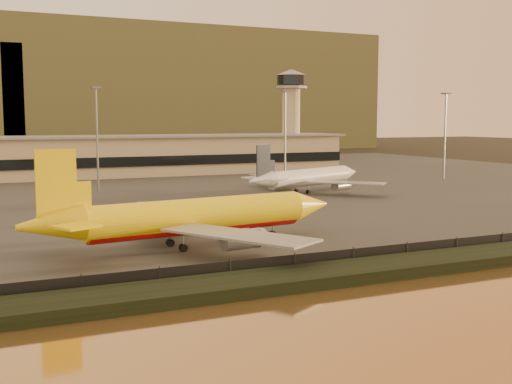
{
  "coord_description": "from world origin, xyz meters",
  "views": [
    {
      "loc": [
        -40.38,
        -76.6,
        17.79
      ],
      "look_at": [
        0.71,
        12.0,
        6.74
      ],
      "focal_mm": 45.0,
      "sensor_mm": 36.0,
      "label": 1
    }
  ],
  "objects": [
    {
      "name": "terminal_building",
      "position": [
        -14.52,
        125.55,
        6.25
      ],
      "size": [
        202.0,
        25.0,
        12.6
      ],
      "color": "tan",
      "rests_on": "tarmac"
    },
    {
      "name": "gse_vehicle_yellow",
      "position": [
        13.55,
        25.69,
        1.06
      ],
      "size": [
        4.07,
        2.32,
        1.73
      ],
      "primitive_type": "cube",
      "rotation": [
        0.0,
        0.0,
        0.16
      ],
      "color": "yellow",
      "rests_on": "tarmac"
    },
    {
      "name": "ground",
      "position": [
        0.0,
        0.0,
        0.0
      ],
      "size": [
        900.0,
        900.0,
        0.0
      ],
      "primitive_type": "plane",
      "color": "black",
      "rests_on": "ground"
    },
    {
      "name": "embankment",
      "position": [
        0.0,
        -17.0,
        0.7
      ],
      "size": [
        320.0,
        7.0,
        1.4
      ],
      "primitive_type": "cube",
      "color": "black",
      "rests_on": "ground"
    },
    {
      "name": "dhl_cargo_jet",
      "position": [
        -11.48,
        6.46,
        4.39
      ],
      "size": [
        46.95,
        45.64,
        14.02
      ],
      "rotation": [
        0.0,
        0.0,
        0.12
      ],
      "color": "yellow",
      "rests_on": "tarmac"
    },
    {
      "name": "gse_vehicle_white",
      "position": [
        -23.05,
        33.65,
        0.98
      ],
      "size": [
        3.79,
        2.66,
        1.56
      ],
      "primitive_type": "cube",
      "rotation": [
        0.0,
        0.0,
        -0.35
      ],
      "color": "white",
      "rests_on": "tarmac"
    },
    {
      "name": "white_narrowbody_jet",
      "position": [
        36.26,
        58.64,
        3.77
      ],
      "size": [
        39.7,
        37.49,
        11.95
      ],
      "rotation": [
        0.0,
        0.0,
        0.4
      ],
      "color": "white",
      "rests_on": "tarmac"
    },
    {
      "name": "perimeter_fence",
      "position": [
        0.0,
        -13.0,
        1.3
      ],
      "size": [
        300.0,
        0.05,
        2.2
      ],
      "primitive_type": "cube",
      "color": "black",
      "rests_on": "tarmac"
    },
    {
      "name": "apron_light_masts",
      "position": [
        15.0,
        75.0,
        15.7
      ],
      "size": [
        152.2,
        12.2,
        25.4
      ],
      "color": "slate",
      "rests_on": "tarmac"
    },
    {
      "name": "tarmac",
      "position": [
        0.0,
        95.0,
        0.1
      ],
      "size": [
        320.0,
        220.0,
        0.2
      ],
      "primitive_type": "cube",
      "color": "#2D2D2D",
      "rests_on": "ground"
    },
    {
      "name": "control_tower",
      "position": [
        70.0,
        131.0,
        21.66
      ],
      "size": [
        11.2,
        11.2,
        35.5
      ],
      "color": "tan",
      "rests_on": "tarmac"
    }
  ]
}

